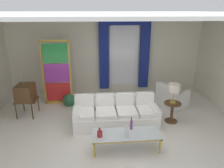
# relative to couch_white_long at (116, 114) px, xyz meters

# --- Properties ---
(ground_plane) EXTENTS (16.00, 16.00, 0.00)m
(ground_plane) POSITION_rel_couch_white_long_xyz_m (-0.09, -0.46, -0.31)
(ground_plane) COLOR white
(wall_rear) EXTENTS (8.00, 0.12, 3.00)m
(wall_rear) POSITION_rel_couch_white_long_xyz_m (-0.09, 2.60, 1.19)
(wall_rear) COLOR silver
(wall_rear) RESTS_ON ground
(ceiling_slab) EXTENTS (8.00, 7.60, 0.04)m
(ceiling_slab) POSITION_rel_couch_white_long_xyz_m (-0.09, 0.34, 2.71)
(ceiling_slab) COLOR white
(curtained_window) EXTENTS (2.00, 0.17, 2.70)m
(curtained_window) POSITION_rel_couch_white_long_xyz_m (0.58, 2.44, 1.44)
(curtained_window) COLOR white
(curtained_window) RESTS_ON ground
(couch_white_long) EXTENTS (2.34, 0.93, 0.86)m
(couch_white_long) POSITION_rel_couch_white_long_xyz_m (0.00, 0.00, 0.00)
(couch_white_long) COLOR white
(couch_white_long) RESTS_ON ground
(coffee_table) EXTENTS (1.55, 0.57, 0.41)m
(coffee_table) POSITION_rel_couch_white_long_xyz_m (0.12, -1.21, 0.07)
(coffee_table) COLOR silver
(coffee_table) RESTS_ON ground
(bottle_blue_decanter) EXTENTS (0.08, 0.08, 0.28)m
(bottle_blue_decanter) POSITION_rel_couch_white_long_xyz_m (0.11, -1.34, 0.21)
(bottle_blue_decanter) COLOR silver
(bottle_blue_decanter) RESTS_ON coffee_table
(bottle_crystal_tall) EXTENTS (0.06, 0.06, 0.32)m
(bottle_crystal_tall) POSITION_rel_couch_white_long_xyz_m (0.27, -1.02, 0.23)
(bottle_crystal_tall) COLOR #753384
(bottle_crystal_tall) RESTS_ON coffee_table
(bottle_amber_squat) EXTENTS (0.12, 0.12, 0.23)m
(bottle_amber_squat) POSITION_rel_couch_white_long_xyz_m (-0.49, -1.27, 0.18)
(bottle_amber_squat) COLOR maroon
(bottle_amber_squat) RESTS_ON coffee_table
(vintage_tv) EXTENTS (0.62, 0.63, 1.35)m
(vintage_tv) POSITION_rel_couch_white_long_xyz_m (-2.66, 0.76, 0.42)
(vintage_tv) COLOR brown
(vintage_tv) RESTS_ON ground
(armchair_white) EXTENTS (1.11, 1.10, 0.80)m
(armchair_white) POSITION_rel_couch_white_long_xyz_m (2.00, 1.01, -0.02)
(armchair_white) COLOR white
(armchair_white) RESTS_ON ground
(stained_glass_divider) EXTENTS (0.95, 0.05, 2.20)m
(stained_glass_divider) POSITION_rel_couch_white_long_xyz_m (-1.82, 1.55, 0.75)
(stained_glass_divider) COLOR gold
(stained_glass_divider) RESTS_ON ground
(peacock_figurine) EXTENTS (0.44, 0.60, 0.50)m
(peacock_figurine) POSITION_rel_couch_white_long_xyz_m (-1.44, 1.19, -0.09)
(peacock_figurine) COLOR beige
(peacock_figurine) RESTS_ON ground
(round_side_table) EXTENTS (0.48, 0.48, 0.59)m
(round_side_table) POSITION_rel_couch_white_long_xyz_m (1.64, -0.03, 0.05)
(round_side_table) COLOR brown
(round_side_table) RESTS_ON ground
(table_lamp_brass) EXTENTS (0.32, 0.32, 0.57)m
(table_lamp_brass) POSITION_rel_couch_white_long_xyz_m (1.64, -0.03, 0.72)
(table_lamp_brass) COLOR #B29338
(table_lamp_brass) RESTS_ON round_side_table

